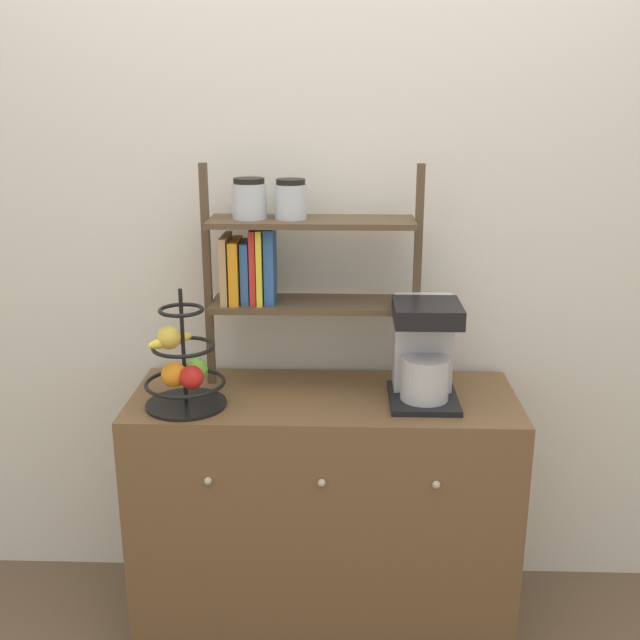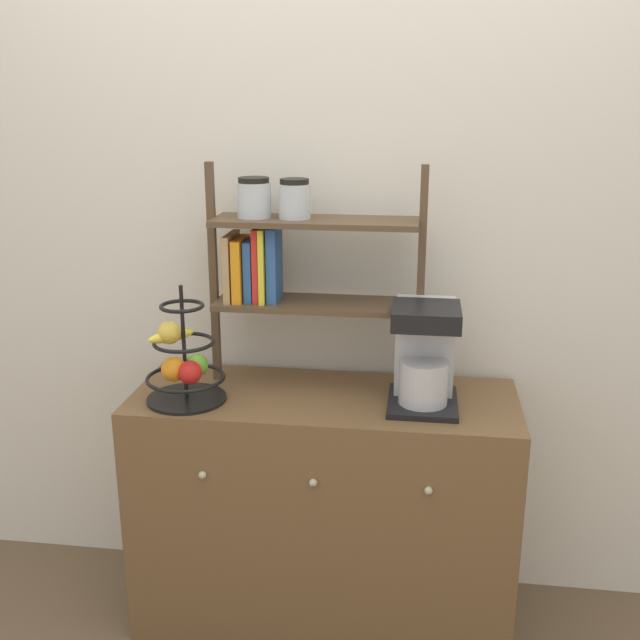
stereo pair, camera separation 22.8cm
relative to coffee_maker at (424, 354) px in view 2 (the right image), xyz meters
name	(u,v)px [view 2 (the right image)]	position (x,y,z in m)	size (l,w,h in m)	color
wall_back	(335,224)	(-0.31, 0.28, 0.34)	(7.00, 0.05, 2.60)	silver
sideboard	(324,508)	(-0.31, 0.01, -0.56)	(1.21, 0.48, 0.80)	brown
coffee_maker	(424,354)	(0.00, 0.00, 0.00)	(0.21, 0.25, 0.32)	black
fruit_stand	(183,364)	(-0.73, -0.09, -0.03)	(0.25, 0.25, 0.37)	black
shelf_hutch	(285,252)	(-0.45, 0.11, 0.28)	(0.68, 0.20, 0.71)	brown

